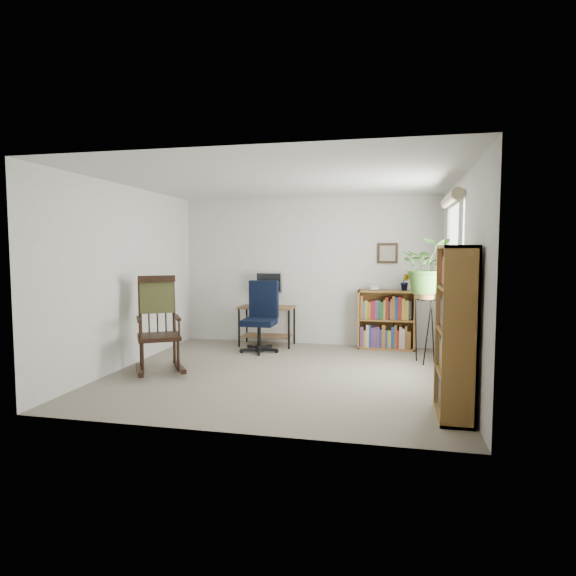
% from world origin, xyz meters
% --- Properties ---
extents(floor, '(4.20, 4.00, 0.00)m').
position_xyz_m(floor, '(0.00, 0.00, 0.00)').
color(floor, gray).
rests_on(floor, ground).
extents(ceiling, '(4.20, 4.00, 0.00)m').
position_xyz_m(ceiling, '(0.00, 0.00, 2.40)').
color(ceiling, silver).
rests_on(ceiling, ground).
extents(wall_back, '(4.20, 0.00, 2.40)m').
position_xyz_m(wall_back, '(0.00, 2.00, 1.20)').
color(wall_back, silver).
rests_on(wall_back, ground).
extents(wall_front, '(4.20, 0.00, 2.40)m').
position_xyz_m(wall_front, '(0.00, -2.00, 1.20)').
color(wall_front, silver).
rests_on(wall_front, ground).
extents(wall_left, '(0.00, 4.00, 2.40)m').
position_xyz_m(wall_left, '(-2.10, 0.00, 1.20)').
color(wall_left, silver).
rests_on(wall_left, ground).
extents(wall_right, '(0.00, 4.00, 2.40)m').
position_xyz_m(wall_right, '(2.10, 0.00, 1.20)').
color(wall_right, silver).
rests_on(wall_right, ground).
extents(window, '(0.12, 1.20, 1.50)m').
position_xyz_m(window, '(2.06, 0.30, 1.40)').
color(window, white).
rests_on(window, wall_right).
extents(desk, '(0.89, 0.49, 0.64)m').
position_xyz_m(desk, '(-0.63, 1.70, 0.32)').
color(desk, brown).
rests_on(desk, floor).
extents(monitor, '(0.46, 0.16, 0.56)m').
position_xyz_m(monitor, '(-0.63, 1.84, 0.92)').
color(monitor, silver).
rests_on(monitor, desk).
extents(keyboard, '(0.40, 0.15, 0.02)m').
position_xyz_m(keyboard, '(-0.63, 1.58, 0.65)').
color(keyboard, black).
rests_on(keyboard, desk).
extents(office_chair, '(0.64, 0.64, 1.10)m').
position_xyz_m(office_chair, '(-0.62, 1.18, 0.55)').
color(office_chair, black).
rests_on(office_chair, floor).
extents(rocking_chair, '(1.10, 1.25, 1.24)m').
position_xyz_m(rocking_chair, '(-1.54, -0.24, 0.62)').
color(rocking_chair, black).
rests_on(rocking_chair, floor).
extents(low_bookshelf, '(0.88, 0.29, 0.92)m').
position_xyz_m(low_bookshelf, '(1.27, 1.82, 0.46)').
color(low_bookshelf, olive).
rests_on(low_bookshelf, floor).
extents(tall_bookshelf, '(0.30, 0.70, 1.60)m').
position_xyz_m(tall_bookshelf, '(1.92, -1.18, 0.80)').
color(tall_bookshelf, olive).
rests_on(tall_bookshelf, floor).
extents(plant_stand, '(0.32, 0.32, 1.03)m').
position_xyz_m(plant_stand, '(1.80, 0.97, 0.52)').
color(plant_stand, black).
rests_on(plant_stand, floor).
extents(spider_plant, '(1.69, 1.88, 1.46)m').
position_xyz_m(spider_plant, '(1.80, 0.97, 1.69)').
color(spider_plant, '#3C6D26').
rests_on(spider_plant, plant_stand).
extents(potted_plant_small, '(0.13, 0.24, 0.11)m').
position_xyz_m(potted_plant_small, '(1.55, 1.83, 0.98)').
color(potted_plant_small, '#3C6D26').
rests_on(potted_plant_small, low_bookshelf).
extents(framed_picture, '(0.32, 0.04, 0.32)m').
position_xyz_m(framed_picture, '(1.27, 1.97, 1.50)').
color(framed_picture, black).
rests_on(framed_picture, wall_back).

